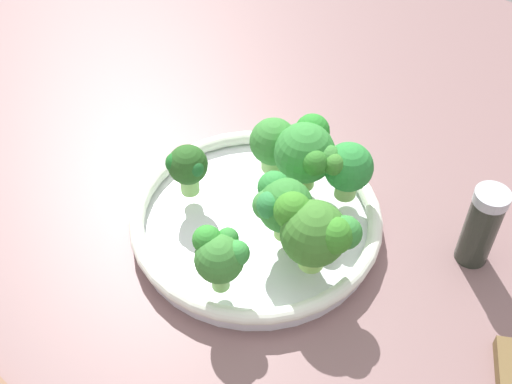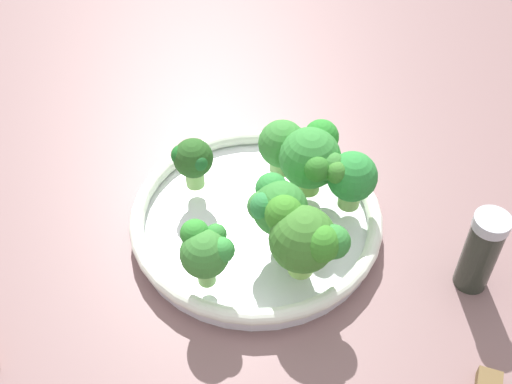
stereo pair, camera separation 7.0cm
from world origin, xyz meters
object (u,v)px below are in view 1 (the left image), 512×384
broccoli_floret_0 (277,143)px  broccoli_floret_6 (220,255)px  broccoli_floret_3 (316,232)px  broccoli_floret_4 (187,167)px  broccoli_floret_5 (345,167)px  pepper_shaker (481,226)px  broccoli_floret_2 (306,151)px  broccoli_floret_1 (281,203)px  bowl (256,220)px

broccoli_floret_0 → broccoli_floret_6: broccoli_floret_6 is taller
broccoli_floret_3 → broccoli_floret_4: broccoli_floret_3 is taller
broccoli_floret_5 → pepper_shaker: (14.71, 3.59, -2.31)cm
broccoli_floret_2 → broccoli_floret_1: bearing=-72.5°
broccoli_floret_2 → broccoli_floret_5: broccoli_floret_2 is taller
broccoli_floret_3 → broccoli_floret_5: size_ratio=1.25×
broccoli_floret_3 → broccoli_floret_5: broccoli_floret_3 is taller
broccoli_floret_6 → pepper_shaker: bearing=50.8°
broccoli_floret_0 → broccoli_floret_3: bearing=-37.4°
broccoli_floret_3 → bowl: bearing=167.1°
broccoli_floret_1 → broccoli_floret_6: broccoli_floret_1 is taller
bowl → broccoli_floret_2: bearing=77.5°
broccoli_floret_1 → broccoli_floret_5: bearing=77.0°
broccoli_floret_3 → pepper_shaker: 18.02cm
broccoli_floret_1 → broccoli_floret_5: broccoli_floret_1 is taller
broccoli_floret_2 → broccoli_floret_5: bearing=12.6°
bowl → broccoli_floret_5: bearing=52.9°
broccoli_floret_0 → pepper_shaker: pepper_shaker is taller
broccoli_floret_1 → broccoli_floret_4: (-11.63, -1.53, -0.72)cm
broccoli_floret_0 → broccoli_floret_2: 3.93cm
broccoli_floret_3 → broccoli_floret_6: 9.51cm
bowl → broccoli_floret_3: broccoli_floret_3 is taller
broccoli_floret_4 → broccoli_floret_5: bearing=36.8°
bowl → broccoli_floret_5: (5.92, 7.83, 5.81)cm
broccoli_floret_3 → broccoli_floret_6: (-5.63, -7.65, -0.54)cm
broccoli_floret_0 → broccoli_floret_4: broccoli_floret_0 is taller
bowl → broccoli_floret_1: (3.93, -0.80, 6.06)cm
broccoli_floret_4 → broccoli_floret_5: 17.00cm
broccoli_floret_1 → broccoli_floret_3: 5.26cm
broccoli_floret_2 → broccoli_floret_6: size_ratio=1.17×
broccoli_floret_2 → broccoli_floret_4: (-9.22, -9.18, -0.97)cm
bowl → broccoli_floret_3: bearing=-12.9°
pepper_shaker → broccoli_floret_3: bearing=-130.7°
broccoli_floret_0 → broccoli_floret_3: 14.29cm
broccoli_floret_1 → broccoli_floret_2: broccoli_floret_2 is taller
broccoli_floret_1 → broccoli_floret_2: (-2.41, 7.64, 0.25)cm
broccoli_floret_0 → broccoli_floret_5: 8.32cm
bowl → broccoli_floret_4: size_ratio=4.43×
bowl → broccoli_floret_6: size_ratio=3.98×
bowl → broccoli_floret_1: bearing=-11.6°
broccoli_floret_4 → broccoli_floret_6: bearing=-33.6°
broccoli_floret_3 → broccoli_floret_6: size_ratio=1.25×
broccoli_floret_1 → bowl: bearing=168.4°
pepper_shaker → broccoli_floret_2: bearing=-166.5°
broccoli_floret_3 → broccoli_floret_4: 16.76cm
bowl → broccoli_floret_0: bearing=109.2°
pepper_shaker → bowl: bearing=-151.0°
broccoli_floret_1 → pepper_shaker: (16.69, 12.22, -2.55)cm
broccoli_floret_6 → pepper_shaker: (17.24, 21.12, -2.40)cm
broccoli_floret_2 → broccoli_floret_4: bearing=-135.1°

